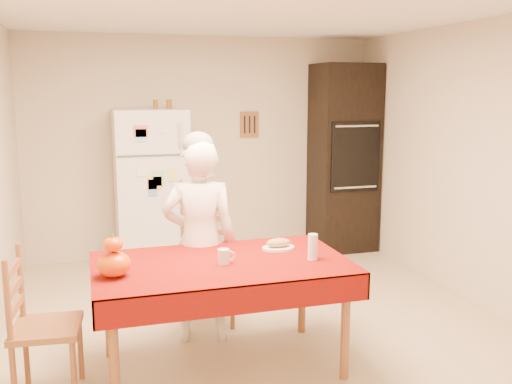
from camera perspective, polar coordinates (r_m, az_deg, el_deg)
name	(u,v)px	position (r m, az deg, el deg)	size (l,w,h in m)	color
floor	(260,324)	(4.82, 0.44, -13.05)	(4.50, 4.50, 0.00)	#C9B891
room_shell	(261,126)	(4.44, 0.47, 6.58)	(4.02, 4.52, 2.51)	beige
refrigerator	(151,189)	(6.23, -10.41, 0.31)	(0.75, 0.74, 1.70)	white
oven_cabinet	(344,158)	(6.87, 8.76, 3.38)	(0.70, 0.62, 2.20)	black
dining_table	(221,271)	(3.89, -3.47, -7.94)	(1.70, 1.00, 0.76)	brown
chair_far	(206,261)	(4.75, -4.98, -6.90)	(0.46, 0.44, 0.95)	brown
chair_left	(35,320)	(3.83, -21.22, -11.85)	(0.44, 0.46, 0.95)	brown
seated_woman	(200,242)	(4.32, -5.63, -5.01)	(0.56, 0.37, 1.54)	white
coffee_mug	(224,257)	(3.80, -3.26, -6.46)	(0.08, 0.08, 0.10)	silver
pumpkin_lower	(114,264)	(3.65, -14.04, -7.02)	(0.21, 0.21, 0.16)	#DB4A05
pumpkin_upper	(113,245)	(3.61, -14.12, -5.12)	(0.12, 0.12, 0.09)	#E13C05
wine_glass	(313,247)	(3.91, 5.70, -5.47)	(0.07, 0.07, 0.18)	silver
bread_plate	(278,248)	(4.15, 2.26, -5.62)	(0.24, 0.24, 0.02)	white
bread_loaf	(278,243)	(4.14, 2.26, -5.08)	(0.18, 0.10, 0.06)	#AC7C55
spice_jar_left	(155,104)	(6.20, -10.02, 8.64)	(0.05, 0.05, 0.10)	brown
spice_jar_mid	(169,104)	(6.22, -8.74, 8.68)	(0.05, 0.05, 0.10)	#90521A
spice_jar_right	(169,104)	(6.22, -8.65, 8.69)	(0.05, 0.05, 0.10)	brown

